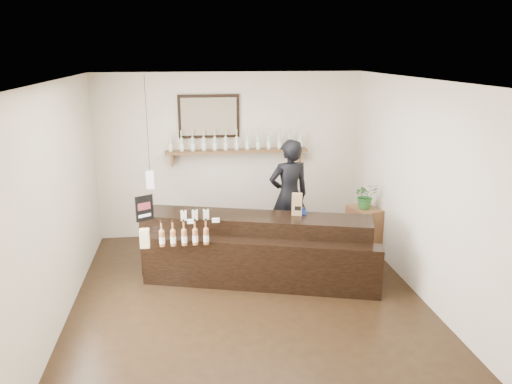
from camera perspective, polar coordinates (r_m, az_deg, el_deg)
The scene contains 10 objects.
ground at distance 6.70m, azimuth -0.88°, elevation -12.01°, with size 5.00×5.00×0.00m, color black.
room_shell at distance 6.10m, azimuth -0.94°, elevation 2.29°, with size 5.00×5.00×5.00m.
back_wall_decor at distance 8.39m, azimuth -3.91°, elevation 6.36°, with size 2.66×0.96×1.69m.
counter at distance 7.07m, azimuth 0.02°, elevation -6.69°, with size 3.26×1.76×1.06m.
promo_sign at distance 6.91m, azimuth -12.64°, elevation -1.82°, with size 0.23×0.14×0.35m.
paper_bag at distance 7.02m, azimuth 4.71°, elevation -1.40°, with size 0.17×0.14×0.31m.
tape_dispenser at distance 7.08m, azimuth 5.33°, elevation -2.24°, with size 0.12×0.06×0.10m.
side_cabinet at distance 8.12m, azimuth 12.17°, elevation -4.34°, with size 0.51×0.60×0.76m.
potted_plant at distance 7.95m, azimuth 12.41°, elevation -0.41°, with size 0.37×0.32×0.41m, color #296227.
shopkeeper at distance 7.88m, azimuth 3.78°, elevation 0.36°, with size 0.75×0.49×2.06m, color black.
Camera 1 is at (-0.71, -5.88, 3.13)m, focal length 35.00 mm.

